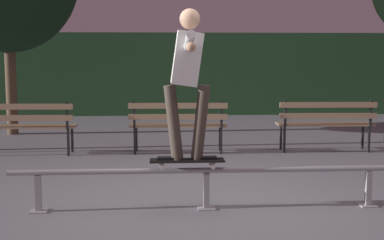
{
  "coord_description": "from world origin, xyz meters",
  "views": [
    {
      "loc": [
        -0.51,
        -5.79,
        1.63
      ],
      "look_at": [
        -0.1,
        0.65,
        0.85
      ],
      "focal_mm": 51.43,
      "sensor_mm": 36.0,
      "label": 1
    }
  ],
  "objects_px": {
    "grind_rail": "(206,177)",
    "park_bench_right_center": "(326,120)",
    "park_bench_left_center": "(178,121)",
    "park_bench_leftmost": "(25,122)",
    "skateboarder": "(187,71)",
    "skateboard": "(187,161)"
  },
  "relations": [
    {
      "from": "skateboard",
      "to": "park_bench_right_center",
      "type": "height_order",
      "value": "park_bench_right_center"
    },
    {
      "from": "park_bench_left_center",
      "to": "park_bench_right_center",
      "type": "relative_size",
      "value": 1.0
    },
    {
      "from": "skateboard",
      "to": "park_bench_left_center",
      "type": "bearing_deg",
      "value": 89.51
    },
    {
      "from": "grind_rail",
      "to": "park_bench_right_center",
      "type": "relative_size",
      "value": 2.54
    },
    {
      "from": "grind_rail",
      "to": "park_bench_leftmost",
      "type": "relative_size",
      "value": 2.54
    },
    {
      "from": "skateboarder",
      "to": "park_bench_left_center",
      "type": "bearing_deg",
      "value": 89.56
    },
    {
      "from": "park_bench_right_center",
      "to": "park_bench_left_center",
      "type": "bearing_deg",
      "value": 180.0
    },
    {
      "from": "skateboard",
      "to": "park_bench_leftmost",
      "type": "relative_size",
      "value": 0.48
    },
    {
      "from": "skateboard",
      "to": "skateboarder",
      "type": "bearing_deg",
      "value": 0.05
    },
    {
      "from": "park_bench_leftmost",
      "to": "park_bench_right_center",
      "type": "distance_m",
      "value": 4.93
    },
    {
      "from": "park_bench_leftmost",
      "to": "park_bench_left_center",
      "type": "height_order",
      "value": "same"
    },
    {
      "from": "skateboard",
      "to": "skateboarder",
      "type": "distance_m",
      "value": 0.94
    },
    {
      "from": "grind_rail",
      "to": "park_bench_right_center",
      "type": "bearing_deg",
      "value": 55.02
    },
    {
      "from": "skateboarder",
      "to": "park_bench_leftmost",
      "type": "xyz_separation_m",
      "value": [
        -2.44,
        3.27,
        -0.92
      ]
    },
    {
      "from": "park_bench_right_center",
      "to": "grind_rail",
      "type": "bearing_deg",
      "value": -124.98
    },
    {
      "from": "park_bench_left_center",
      "to": "park_bench_right_center",
      "type": "xyz_separation_m",
      "value": [
        2.47,
        0.0,
        0.0
      ]
    },
    {
      "from": "grind_rail",
      "to": "park_bench_right_center",
      "type": "height_order",
      "value": "park_bench_right_center"
    },
    {
      "from": "skateboarder",
      "to": "park_bench_right_center",
      "type": "xyz_separation_m",
      "value": [
        2.49,
        3.27,
        -0.92
      ]
    },
    {
      "from": "grind_rail",
      "to": "park_bench_left_center",
      "type": "distance_m",
      "value": 3.28
    },
    {
      "from": "skateboarder",
      "to": "grind_rail",
      "type": "bearing_deg",
      "value": -0.0
    },
    {
      "from": "grind_rail",
      "to": "skateboarder",
      "type": "distance_m",
      "value": 1.13
    },
    {
      "from": "skateboarder",
      "to": "park_bench_right_center",
      "type": "distance_m",
      "value": 4.21
    }
  ]
}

